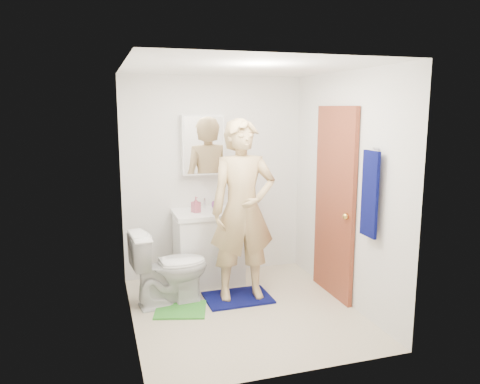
% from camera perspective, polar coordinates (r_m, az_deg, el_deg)
% --- Properties ---
extents(floor, '(2.20, 2.40, 0.02)m').
position_cam_1_polar(floor, '(4.90, 0.49, -14.37)').
color(floor, beige).
rests_on(floor, ground).
extents(ceiling, '(2.20, 2.40, 0.02)m').
position_cam_1_polar(ceiling, '(4.47, 0.54, 15.10)').
color(ceiling, white).
rests_on(ceiling, ground).
extents(wall_back, '(2.20, 0.02, 2.40)m').
position_cam_1_polar(wall_back, '(5.68, -3.20, 1.82)').
color(wall_back, silver).
rests_on(wall_back, ground).
extents(wall_front, '(2.20, 0.02, 2.40)m').
position_cam_1_polar(wall_front, '(3.43, 6.70, -3.89)').
color(wall_front, silver).
rests_on(wall_front, ground).
extents(wall_left, '(0.02, 2.40, 2.40)m').
position_cam_1_polar(wall_left, '(4.33, -13.61, -1.12)').
color(wall_left, silver).
rests_on(wall_left, ground).
extents(wall_right, '(0.02, 2.40, 2.40)m').
position_cam_1_polar(wall_right, '(4.98, 12.78, 0.38)').
color(wall_right, silver).
rests_on(wall_right, ground).
extents(vanity_cabinet, '(0.75, 0.55, 0.80)m').
position_cam_1_polar(vanity_cabinet, '(5.54, -3.88, -6.89)').
color(vanity_cabinet, white).
rests_on(vanity_cabinet, floor).
extents(countertop, '(0.79, 0.59, 0.05)m').
position_cam_1_polar(countertop, '(5.43, -3.94, -2.60)').
color(countertop, white).
rests_on(countertop, vanity_cabinet).
extents(sink_basin, '(0.40, 0.40, 0.03)m').
position_cam_1_polar(sink_basin, '(5.43, -3.94, -2.45)').
color(sink_basin, white).
rests_on(sink_basin, countertop).
extents(faucet, '(0.03, 0.03, 0.12)m').
position_cam_1_polar(faucet, '(5.59, -4.37, -1.36)').
color(faucet, silver).
rests_on(faucet, countertop).
extents(medicine_cabinet, '(0.50, 0.12, 0.70)m').
position_cam_1_polar(medicine_cabinet, '(5.53, -4.58, 5.75)').
color(medicine_cabinet, white).
rests_on(medicine_cabinet, wall_back).
extents(mirror_panel, '(0.46, 0.01, 0.66)m').
position_cam_1_polar(mirror_panel, '(5.47, -4.43, 5.70)').
color(mirror_panel, white).
rests_on(mirror_panel, wall_back).
extents(door, '(0.05, 0.80, 2.05)m').
position_cam_1_polar(door, '(5.12, 11.43, -1.30)').
color(door, '#9C472B').
rests_on(door, ground).
extents(door_knob, '(0.07, 0.07, 0.07)m').
position_cam_1_polar(door_knob, '(4.84, 12.79, -2.92)').
color(door_knob, gold).
rests_on(door_knob, door).
extents(towel, '(0.03, 0.24, 0.80)m').
position_cam_1_polar(towel, '(4.45, 15.55, -0.25)').
color(towel, '#080C50').
rests_on(towel, wall_right).
extents(towel_hook, '(0.06, 0.02, 0.02)m').
position_cam_1_polar(towel_hook, '(4.42, 16.25, 5.14)').
color(towel_hook, silver).
rests_on(towel_hook, wall_right).
extents(toilet, '(0.83, 0.53, 0.80)m').
position_cam_1_polar(toilet, '(4.97, -8.56, -9.03)').
color(toilet, white).
rests_on(toilet, floor).
extents(bath_mat, '(0.70, 0.50, 0.02)m').
position_cam_1_polar(bath_mat, '(5.17, -0.26, -12.76)').
color(bath_mat, '#080C50').
rests_on(bath_mat, floor).
extents(green_rug, '(0.60, 0.54, 0.02)m').
position_cam_1_polar(green_rug, '(4.93, -7.25, -14.05)').
color(green_rug, green).
rests_on(green_rug, floor).
extents(soap_dispenser, '(0.11, 0.11, 0.18)m').
position_cam_1_polar(soap_dispenser, '(5.34, -5.40, -1.55)').
color(soap_dispenser, '#AF5266').
rests_on(soap_dispenser, countertop).
extents(toothbrush_cup, '(0.15, 0.15, 0.09)m').
position_cam_1_polar(toothbrush_cup, '(5.51, -2.88, -1.65)').
color(toothbrush_cup, '#883D87').
rests_on(toothbrush_cup, countertop).
extents(man, '(0.72, 0.50, 1.90)m').
position_cam_1_polar(man, '(4.89, 0.34, -2.25)').
color(man, tan).
rests_on(man, bath_mat).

